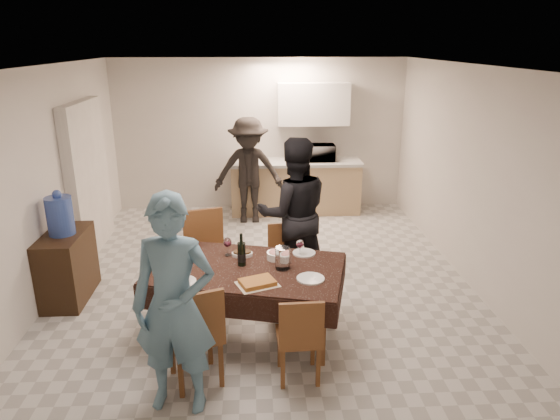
% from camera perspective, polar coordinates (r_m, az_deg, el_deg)
% --- Properties ---
extents(floor, '(5.00, 6.00, 0.02)m').
position_cam_1_polar(floor, '(6.31, -1.67, -8.15)').
color(floor, '#B5B4B0').
rests_on(floor, ground).
extents(ceiling, '(5.00, 6.00, 0.02)m').
position_cam_1_polar(ceiling, '(5.63, -1.93, 16.16)').
color(ceiling, white).
rests_on(ceiling, wall_back).
extents(wall_back, '(5.00, 0.02, 2.60)m').
position_cam_1_polar(wall_back, '(8.77, -2.31, 8.53)').
color(wall_back, beige).
rests_on(wall_back, floor).
extents(wall_front, '(5.00, 0.02, 2.60)m').
position_cam_1_polar(wall_front, '(3.06, -0.30, -11.84)').
color(wall_front, beige).
rests_on(wall_front, floor).
extents(wall_left, '(0.02, 6.00, 2.60)m').
position_cam_1_polar(wall_left, '(6.30, -25.19, 2.66)').
color(wall_left, beige).
rests_on(wall_left, floor).
extents(wall_right, '(0.02, 6.00, 2.60)m').
position_cam_1_polar(wall_right, '(6.40, 21.22, 3.41)').
color(wall_right, beige).
rests_on(wall_right, floor).
extents(stub_partition, '(0.15, 1.40, 2.10)m').
position_cam_1_polar(stub_partition, '(7.42, -21.08, 3.42)').
color(stub_partition, silver).
rests_on(stub_partition, floor).
extents(kitchen_base_cabinet, '(2.20, 0.60, 0.86)m').
position_cam_1_polar(kitchen_base_cabinet, '(8.68, 1.77, 2.54)').
color(kitchen_base_cabinet, '#A08560').
rests_on(kitchen_base_cabinet, floor).
extents(kitchen_worktop, '(2.24, 0.64, 0.05)m').
position_cam_1_polar(kitchen_worktop, '(8.57, 1.80, 5.46)').
color(kitchen_worktop, '#A7A8A3').
rests_on(kitchen_worktop, kitchen_base_cabinet).
extents(upper_cabinet, '(1.20, 0.34, 0.70)m').
position_cam_1_polar(upper_cabinet, '(8.57, 3.83, 11.99)').
color(upper_cabinet, silver).
rests_on(upper_cabinet, wall_back).
extents(dining_table, '(2.08, 1.51, 0.73)m').
position_cam_1_polar(dining_table, '(4.99, -3.80, -6.88)').
color(dining_table, black).
rests_on(dining_table, floor).
extents(chair_near_left, '(0.55, 0.57, 0.51)m').
position_cam_1_polar(chair_near_left, '(4.34, -9.95, -13.12)').
color(chair_near_left, brown).
rests_on(chair_near_left, floor).
extents(chair_near_right, '(0.39, 0.39, 0.45)m').
position_cam_1_polar(chair_near_right, '(4.38, 2.25, -13.68)').
color(chair_near_right, brown).
rests_on(chair_near_right, floor).
extents(chair_far_left, '(0.58, 0.59, 0.55)m').
position_cam_1_polar(chair_far_left, '(5.64, -8.32, -4.72)').
color(chair_far_left, brown).
rests_on(chair_far_left, floor).
extents(chair_far_right, '(0.43, 0.43, 0.46)m').
position_cam_1_polar(chair_far_right, '(5.69, 0.85, -5.48)').
color(chair_far_right, brown).
rests_on(chair_far_right, floor).
extents(console, '(0.43, 0.87, 0.80)m').
position_cam_1_polar(console, '(6.26, -23.11, -5.94)').
color(console, '#301F10').
rests_on(console, floor).
extents(water_jug, '(0.29, 0.29, 0.43)m').
position_cam_1_polar(water_jug, '(6.04, -23.85, -0.61)').
color(water_jug, '#3A58B0').
rests_on(water_jug, console).
extents(wine_bottle, '(0.08, 0.08, 0.34)m').
position_cam_1_polar(wine_bottle, '(4.96, -4.42, -4.54)').
color(wine_bottle, black).
rests_on(wine_bottle, dining_table).
extents(water_pitcher, '(0.14, 0.14, 0.22)m').
position_cam_1_polar(water_pitcher, '(4.89, 0.28, -5.52)').
color(water_pitcher, white).
rests_on(water_pitcher, dining_table).
extents(savoury_tart, '(0.44, 0.39, 0.05)m').
position_cam_1_polar(savoury_tart, '(4.63, -2.60, -8.26)').
color(savoury_tart, '#AB6B32').
rests_on(savoury_tart, dining_table).
extents(salad_bowl, '(0.19, 0.19, 0.08)m').
position_cam_1_polar(salad_bowl, '(5.13, -0.44, -5.23)').
color(salad_bowl, white).
rests_on(salad_bowl, dining_table).
extents(mushroom_dish, '(0.20, 0.20, 0.03)m').
position_cam_1_polar(mushroom_dish, '(5.23, -4.34, -5.06)').
color(mushroom_dish, white).
rests_on(mushroom_dish, dining_table).
extents(wine_glass_a, '(0.09, 0.09, 0.20)m').
position_cam_1_polar(wine_glass_a, '(4.75, -10.55, -6.76)').
color(wine_glass_a, white).
rests_on(wine_glass_a, dining_table).
extents(wine_glass_b, '(0.08, 0.08, 0.18)m').
position_cam_1_polar(wine_glass_b, '(5.19, 2.29, -4.32)').
color(wine_glass_b, white).
rests_on(wine_glass_b, dining_table).
extents(wine_glass_c, '(0.09, 0.09, 0.20)m').
position_cam_1_polar(wine_glass_c, '(5.22, -6.01, -4.18)').
color(wine_glass_c, white).
rests_on(wine_glass_c, dining_table).
extents(plate_near_left, '(0.27, 0.27, 0.02)m').
position_cam_1_polar(plate_near_left, '(4.76, -11.15, -8.05)').
color(plate_near_left, white).
rests_on(plate_near_left, dining_table).
extents(plate_near_right, '(0.26, 0.26, 0.02)m').
position_cam_1_polar(plate_near_right, '(4.74, 3.51, -7.83)').
color(plate_near_right, white).
rests_on(plate_near_right, dining_table).
extents(plate_far_left, '(0.27, 0.27, 0.02)m').
position_cam_1_polar(plate_far_left, '(5.29, -10.32, -5.13)').
color(plate_far_left, white).
rests_on(plate_far_left, dining_table).
extents(plate_far_right, '(0.24, 0.24, 0.01)m').
position_cam_1_polar(plate_far_right, '(5.28, 2.77, -4.92)').
color(plate_far_right, white).
rests_on(plate_far_right, dining_table).
extents(microwave, '(0.50, 0.34, 0.28)m').
position_cam_1_polar(microwave, '(8.58, 4.57, 6.55)').
color(microwave, silver).
rests_on(microwave, kitchen_worktop).
extents(person_near, '(0.71, 0.52, 1.82)m').
position_cam_1_polar(person_near, '(4.01, -11.99, -10.71)').
color(person_near, slate).
rests_on(person_near, floor).
extents(person_far, '(0.95, 0.77, 1.83)m').
position_cam_1_polar(person_far, '(5.90, 1.58, -0.44)').
color(person_far, black).
rests_on(person_far, floor).
extents(person_kitchen, '(1.12, 0.64, 1.73)m').
position_cam_1_polar(person_kitchen, '(8.10, -3.59, 4.51)').
color(person_kitchen, black).
rests_on(person_kitchen, floor).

